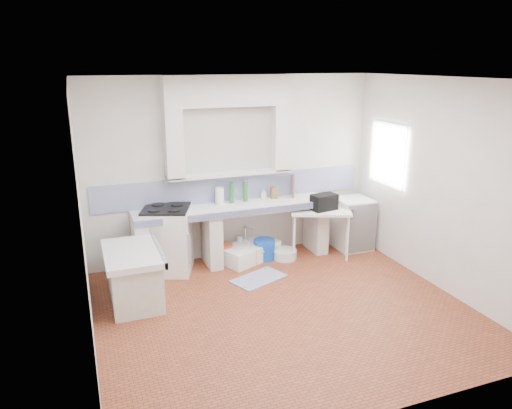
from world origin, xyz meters
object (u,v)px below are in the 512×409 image
object	(u,v)px
fridge	(353,224)
sink	(249,253)
stove	(168,241)
side_table	(320,233)

from	to	relation	value
fridge	sink	bearing A→B (deg)	176.96
sink	fridge	world-z (taller)	fridge
stove	fridge	bearing A→B (deg)	17.72
side_table	fridge	world-z (taller)	fridge
side_table	stove	bearing A→B (deg)	-164.09
side_table	fridge	distance (m)	0.68
stove	sink	xyz separation A→B (m)	(1.26, -0.03, -0.36)
sink	side_table	bearing A→B (deg)	-36.87
stove	side_table	size ratio (longest dim) A/B	1.03
stove	sink	bearing A→B (deg)	19.42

